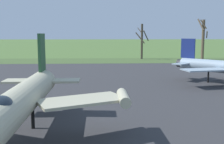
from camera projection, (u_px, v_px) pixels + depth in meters
The scene contains 5 objects.
asphalt_apron at pixel (65, 100), 24.44m from camera, with size 103.17×59.71×0.05m, color #333335.
grass_verge_strip at pixel (85, 61), 59.92m from camera, with size 163.17×12.00×0.06m, color #425A2D.
jet_fighter_rear_left at pixel (15, 105), 13.38m from camera, with size 11.38×16.75×5.78m.
bare_tree_left_of_center at pixel (142, 41), 63.54m from camera, with size 3.23×1.90×8.04m.
bare_tree_center at pixel (203, 38), 62.15m from camera, with size 2.48×1.95×9.14m.
Camera 1 is at (2.94, -6.15, 5.74)m, focal length 44.75 mm.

